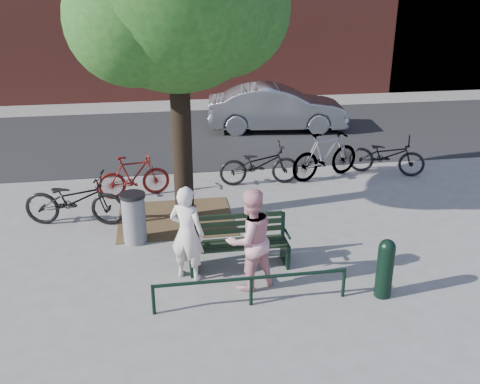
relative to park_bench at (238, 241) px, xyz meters
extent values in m
plane|color=gray|center=(0.00, -0.08, -0.48)|extent=(90.00, 90.00, 0.00)
cube|color=brown|center=(-1.00, 2.12, -0.47)|extent=(2.40, 2.00, 0.02)
cube|color=black|center=(0.00, 8.42, -0.47)|extent=(40.00, 7.00, 0.01)
cube|color=black|center=(-0.84, -0.08, -0.25)|extent=(0.06, 0.52, 0.45)
cube|color=black|center=(-0.84, 0.15, 0.19)|extent=(0.06, 0.06, 0.44)
cylinder|color=black|center=(-0.84, -0.18, 0.15)|extent=(0.04, 0.36, 0.04)
cube|color=black|center=(0.84, -0.08, -0.25)|extent=(0.06, 0.52, 0.45)
cube|color=black|center=(0.84, 0.15, 0.19)|extent=(0.06, 0.06, 0.44)
cylinder|color=black|center=(0.84, -0.18, 0.15)|extent=(0.04, 0.36, 0.04)
cube|color=black|center=(0.00, -0.08, -0.03)|extent=(1.64, 0.46, 0.04)
cube|color=black|center=(0.00, 0.15, 0.26)|extent=(1.64, 0.03, 0.47)
cylinder|color=black|center=(-1.50, -1.28, -0.23)|extent=(0.06, 0.06, 0.50)
cylinder|color=black|center=(0.00, -1.28, -0.23)|extent=(0.06, 0.06, 0.50)
cylinder|color=black|center=(1.50, -1.28, -0.23)|extent=(0.06, 0.06, 0.50)
cylinder|color=black|center=(0.00, -1.28, 0.00)|extent=(3.00, 0.06, 0.06)
cylinder|color=black|center=(-0.80, 2.12, 1.42)|extent=(0.40, 0.40, 3.80)
sphere|color=#184917|center=(0.10, 2.42, 3.72)|extent=(2.60, 2.60, 2.60)
sphere|color=#184917|center=(-1.60, 1.72, 3.62)|extent=(2.40, 2.40, 2.40)
imported|color=silver|center=(-0.90, -0.29, 0.35)|extent=(0.72, 0.65, 1.66)
imported|color=pink|center=(0.08, -0.74, 0.38)|extent=(1.02, 0.91, 1.73)
cylinder|color=black|center=(2.14, -1.36, -0.05)|extent=(0.27, 0.27, 0.87)
sphere|color=black|center=(2.14, -1.36, 0.39)|extent=(0.27, 0.27, 0.27)
cylinder|color=gray|center=(-1.82, 1.21, -0.01)|extent=(0.44, 0.44, 0.93)
cylinder|color=black|center=(-1.82, 1.21, 0.49)|extent=(0.49, 0.49, 0.07)
imported|color=black|center=(-3.03, 2.21, 0.06)|extent=(2.16, 1.08, 1.08)
imported|color=#5C0F0D|center=(-1.87, 3.56, 0.02)|extent=(1.72, 0.74, 1.00)
imported|color=black|center=(1.15, 3.86, 0.04)|extent=(1.98, 0.73, 1.03)
imported|color=gray|center=(2.88, 4.04, 0.12)|extent=(2.07, 1.22, 1.20)
imported|color=black|center=(4.54, 4.07, 0.03)|extent=(2.02, 1.45, 1.01)
imported|color=gray|center=(2.70, 8.71, 0.27)|extent=(4.68, 2.10, 1.49)
camera|label=1|loc=(-1.32, -8.26, 4.30)|focal=40.00mm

